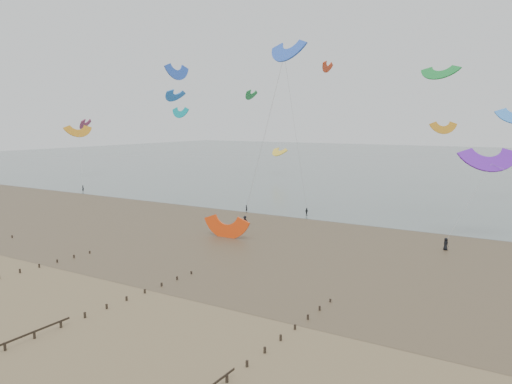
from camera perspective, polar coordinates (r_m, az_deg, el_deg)
ground at (r=55.89m, az=-18.59°, el=-11.40°), size 500.00×500.00×0.00m
sea_and_shore at (r=83.39m, az=-2.06°, el=-4.53°), size 500.00×665.00×0.03m
kitesurfer_lead at (r=100.41m, az=-1.09°, el=-1.92°), size 0.65×0.54×1.51m
kitesurfers at (r=84.94m, az=16.80°, el=-4.04°), size 124.12×17.56×1.85m
grounded_kite at (r=79.33m, az=-3.44°, el=-5.21°), size 7.05×5.56×3.81m
kites_airborne at (r=137.03m, az=6.59°, el=9.67°), size 224.20×113.97×41.20m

